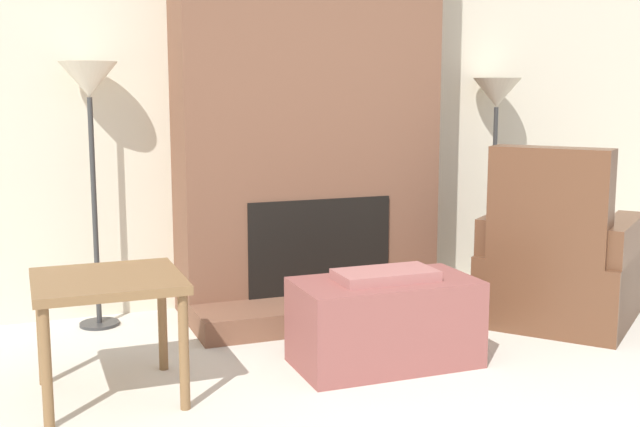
{
  "coord_description": "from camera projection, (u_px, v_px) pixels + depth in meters",
  "views": [
    {
      "loc": [
        -1.69,
        -2.11,
        1.38
      ],
      "look_at": [
        0.0,
        2.32,
        0.62
      ],
      "focal_mm": 45.0,
      "sensor_mm": 36.0,
      "label": 1
    }
  ],
  "objects": [
    {
      "name": "fireplace",
      "position": [
        308.0,
        109.0,
        4.89
      ],
      "size": [
        1.61,
        0.84,
        2.6
      ],
      "color": "brown",
      "rests_on": "ground_plane"
    },
    {
      "name": "floor_lamp_right",
      "position": [
        496.0,
        106.0,
        5.41
      ],
      "size": [
        0.32,
        0.32,
        1.43
      ],
      "color": "#333333",
      "rests_on": "ground_plane"
    },
    {
      "name": "floor_lamp_left",
      "position": [
        89.0,
        97.0,
        4.47
      ],
      "size": [
        0.32,
        0.32,
        1.51
      ],
      "color": "#333333",
      "rests_on": "ground_plane"
    },
    {
      "name": "ottoman",
      "position": [
        385.0,
        321.0,
        3.99
      ],
      "size": [
        0.9,
        0.48,
        0.48
      ],
      "color": "#8C4C47",
      "rests_on": "ground_plane"
    },
    {
      "name": "armchair",
      "position": [
        557.0,
        271.0,
        4.68
      ],
      "size": [
        1.18,
        1.17,
        1.05
      ],
      "rotation": [
        0.0,
        0.0,
        2.26
      ],
      "color": "brown",
      "rests_on": "ground_plane"
    },
    {
      "name": "wall_back",
      "position": [
        293.0,
        99.0,
        5.13
      ],
      "size": [
        7.13,
        0.06,
        2.6
      ],
      "primitive_type": "cube",
      "color": "beige",
      "rests_on": "ground_plane"
    },
    {
      "name": "side_table",
      "position": [
        108.0,
        293.0,
        3.53
      ],
      "size": [
        0.64,
        0.61,
        0.55
      ],
      "color": "brown",
      "rests_on": "ground_plane"
    }
  ]
}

